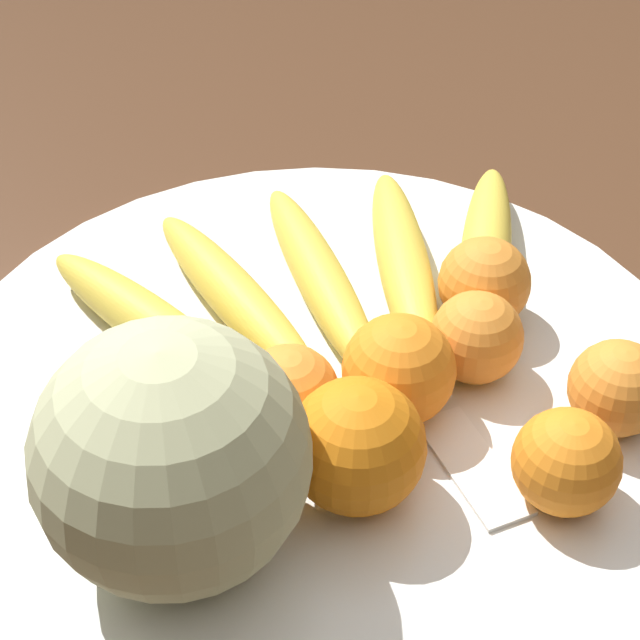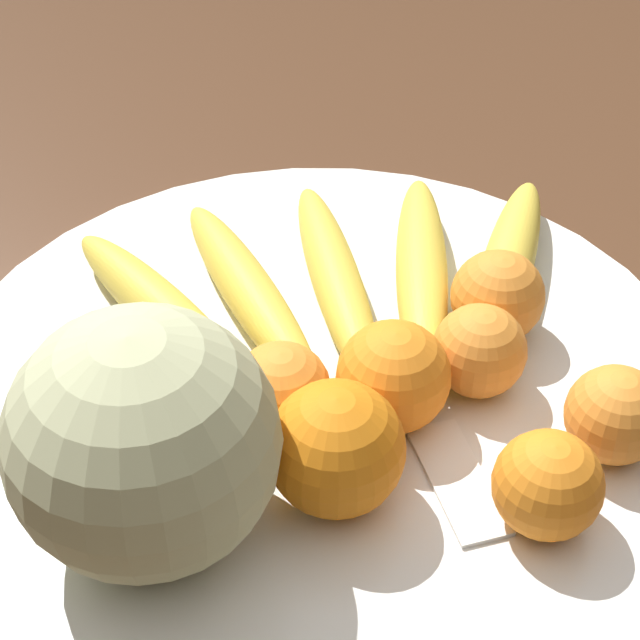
% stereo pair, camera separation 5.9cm
% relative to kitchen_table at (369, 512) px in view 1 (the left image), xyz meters
% --- Properties ---
extents(kitchen_table, '(1.59, 1.11, 0.78)m').
position_rel_kitchen_table_xyz_m(kitchen_table, '(0.00, 0.00, 0.00)').
color(kitchen_table, '#4C301E').
rests_on(kitchen_table, ground_plane).
extents(fruit_bowl, '(0.48, 0.48, 0.02)m').
position_rel_kitchen_table_xyz_m(fruit_bowl, '(-0.03, -0.02, 0.10)').
color(fruit_bowl, white).
rests_on(fruit_bowl, kitchen_table).
extents(melon, '(0.14, 0.14, 0.14)m').
position_rel_kitchen_table_xyz_m(melon, '(0.05, -0.14, 0.17)').
color(melon, '#B2B789').
rests_on(melon, fruit_bowl).
extents(banana_bunch, '(0.22, 0.35, 0.03)m').
position_rel_kitchen_table_xyz_m(banana_bunch, '(-0.10, 0.01, 0.12)').
color(banana_bunch, '#473819').
rests_on(banana_bunch, fruit_bowl).
extents(orange_front_left, '(0.06, 0.06, 0.06)m').
position_rel_kitchen_table_xyz_m(orange_front_left, '(0.11, 0.06, 0.13)').
color(orange_front_left, orange).
rests_on(orange_front_left, fruit_bowl).
extents(orange_front_right, '(0.06, 0.06, 0.06)m').
position_rel_kitchen_table_xyz_m(orange_front_right, '(0.00, 0.07, 0.13)').
color(orange_front_right, orange).
rests_on(orange_front_right, fruit_bowl).
extents(orange_mid_center, '(0.07, 0.07, 0.07)m').
position_rel_kitchen_table_xyz_m(orange_mid_center, '(0.06, -0.04, 0.14)').
color(orange_mid_center, orange).
rests_on(orange_mid_center, fruit_bowl).
extents(orange_back_left, '(0.06, 0.06, 0.06)m').
position_rel_kitchen_table_xyz_m(orange_back_left, '(0.07, 0.12, 0.13)').
color(orange_back_left, orange).
rests_on(orange_back_left, fruit_bowl).
extents(orange_back_right, '(0.07, 0.07, 0.07)m').
position_rel_kitchen_table_xyz_m(orange_back_right, '(0.01, 0.01, 0.14)').
color(orange_back_right, orange).
rests_on(orange_back_right, fruit_bowl).
extents(orange_top_small, '(0.06, 0.06, 0.06)m').
position_rel_kitchen_table_xyz_m(orange_top_small, '(0.00, -0.05, 0.13)').
color(orange_top_small, orange).
rests_on(orange_top_small, fruit_bowl).
extents(orange_side_extra, '(0.06, 0.06, 0.06)m').
position_rel_kitchen_table_xyz_m(orange_side_extra, '(-0.04, 0.10, 0.13)').
color(orange_side_extra, orange).
rests_on(orange_side_extra, fruit_bowl).
extents(produce_tag, '(0.09, 0.03, 0.00)m').
position_rel_kitchen_table_xyz_m(produce_tag, '(0.07, 0.03, 0.10)').
color(produce_tag, white).
rests_on(produce_tag, fruit_bowl).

